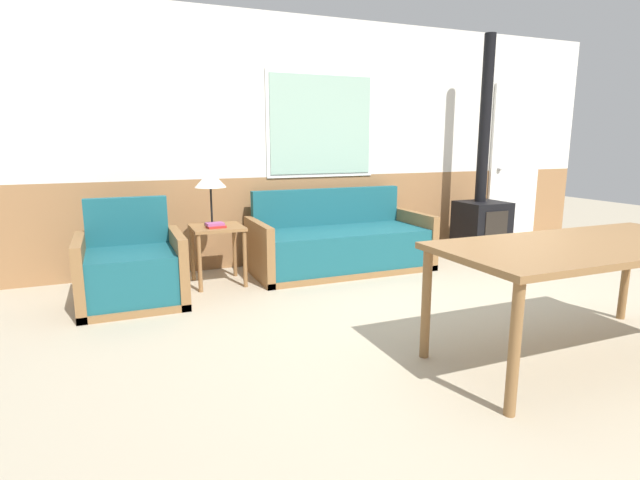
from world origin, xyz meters
name	(u,v)px	position (x,y,z in m)	size (l,w,h in m)	color
ground_plane	(490,332)	(0.00, 0.00, 0.00)	(16.00, 16.00, 0.00)	#B2A58C
wall_back	(339,142)	(-0.01, 2.63, 1.36)	(7.20, 0.09, 2.70)	#996B42
couch	(341,246)	(-0.26, 2.05, 0.27)	(1.91, 0.85, 0.85)	olive
armchair	(132,272)	(-2.38, 1.71, 0.28)	(0.86, 0.79, 0.88)	olive
side_table	(217,237)	(-1.58, 2.03, 0.46)	(0.48, 0.48, 0.57)	olive
table_lamp	(210,180)	(-1.61, 2.11, 1.01)	(0.30, 0.30, 0.53)	black
book_stack	(215,225)	(-1.61, 1.94, 0.59)	(0.18, 0.15, 0.05)	#B22823
dining_table	(588,254)	(0.23, -0.55, 0.69)	(1.96, 0.88, 0.76)	olive
wood_stove	(482,206)	(1.62, 2.05, 0.60)	(0.54, 0.51, 2.57)	black
entry_door	(515,165)	(2.58, 2.57, 1.05)	(0.82, 0.09, 2.10)	white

